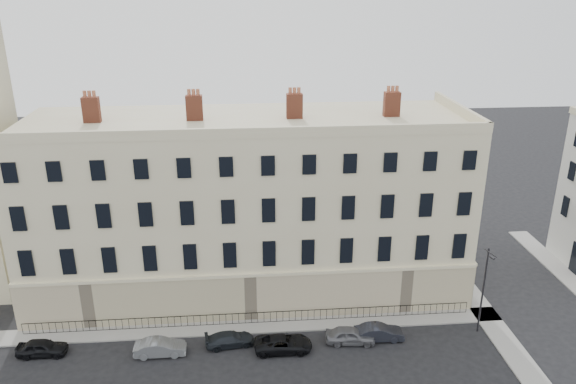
% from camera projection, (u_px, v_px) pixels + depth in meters
% --- Properties ---
extents(ground, '(160.00, 160.00, 0.00)m').
position_uv_depth(ground, '(338.00, 363.00, 39.92)').
color(ground, black).
rests_on(ground, ground).
extents(terrace, '(36.22, 12.22, 17.00)m').
position_uv_depth(terrace, '(248.00, 205.00, 47.88)').
color(terrace, beige).
rests_on(terrace, ground).
extents(pavement_terrace, '(48.00, 2.00, 0.12)m').
position_uv_depth(pavement_terrace, '(200.00, 329.00, 43.74)').
color(pavement_terrace, gray).
rests_on(pavement_terrace, ground).
extents(pavement_east_return, '(2.00, 24.00, 0.12)m').
position_uv_depth(pavement_east_return, '(471.00, 295.00, 48.39)').
color(pavement_east_return, gray).
rests_on(pavement_east_return, ground).
extents(pavement_adjacent, '(2.00, 20.00, 0.12)m').
position_uv_depth(pavement_adjacent, '(569.00, 278.00, 51.05)').
color(pavement_adjacent, gray).
rests_on(pavement_adjacent, ground).
extents(railings, '(35.00, 0.04, 0.96)m').
position_uv_depth(railings, '(251.00, 318.00, 44.26)').
color(railings, black).
rests_on(railings, ground).
extents(car_a, '(3.58, 1.48, 1.21)m').
position_uv_depth(car_a, '(42.00, 348.00, 40.63)').
color(car_a, black).
rests_on(car_a, ground).
extents(car_b, '(3.75, 1.36, 1.23)m').
position_uv_depth(car_b, '(160.00, 347.00, 40.64)').
color(car_b, slate).
rests_on(car_b, ground).
extents(car_c, '(3.81, 1.98, 1.06)m').
position_uv_depth(car_c, '(230.00, 339.00, 41.72)').
color(car_c, black).
rests_on(car_c, ground).
extents(car_d, '(4.25, 1.99, 1.18)m').
position_uv_depth(car_d, '(283.00, 344.00, 41.12)').
color(car_d, black).
rests_on(car_d, ground).
extents(car_e, '(3.86, 1.86, 1.27)m').
position_uv_depth(car_e, '(350.00, 335.00, 41.99)').
color(car_e, slate).
rests_on(car_e, ground).
extents(car_f, '(3.75, 1.41, 1.22)m').
position_uv_depth(car_f, '(379.00, 333.00, 42.35)').
color(car_f, black).
rests_on(car_f, ground).
extents(streetlamp, '(0.49, 1.53, 7.18)m').
position_uv_depth(streetlamp, '(484.00, 287.00, 42.07)').
color(streetlamp, '#2B2A2F').
rests_on(streetlamp, ground).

